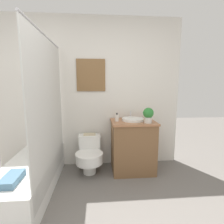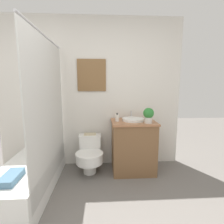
# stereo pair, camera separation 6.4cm
# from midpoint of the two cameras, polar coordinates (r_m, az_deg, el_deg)

# --- Properties ---
(wall_back) EXTENTS (3.08, 0.07, 2.50)m
(wall_back) POSITION_cam_midpoint_polar(r_m,az_deg,el_deg) (3.01, -7.87, 6.09)
(wall_back) COLOR silver
(wall_back) RESTS_ON ground_plane
(shower_area) EXTENTS (0.58, 1.55, 1.98)m
(shower_area) POSITION_cam_midpoint_polar(r_m,az_deg,el_deg) (2.63, -25.37, -17.31)
(shower_area) COLOR white
(shower_area) RESTS_ON ground_plane
(toilet) EXTENTS (0.43, 0.56, 0.57)m
(toilet) POSITION_cam_midpoint_polar(r_m,az_deg,el_deg) (2.91, -8.00, -13.48)
(toilet) COLOR white
(toilet) RESTS_ON ground_plane
(vanity) EXTENTS (0.69, 0.57, 0.83)m
(vanity) POSITION_cam_midpoint_polar(r_m,az_deg,el_deg) (2.90, 6.13, -10.93)
(vanity) COLOR brown
(vanity) RESTS_ON ground_plane
(sink) EXTENTS (0.35, 0.38, 0.13)m
(sink) POSITION_cam_midpoint_polar(r_m,az_deg,el_deg) (2.81, 6.19, -2.41)
(sink) COLOR white
(sink) RESTS_ON vanity
(soap_bottle) EXTENTS (0.06, 0.06, 0.13)m
(soap_bottle) POSITION_cam_midpoint_polar(r_m,az_deg,el_deg) (2.73, 0.94, -1.91)
(soap_bottle) COLOR silver
(soap_bottle) RESTS_ON vanity
(potted_plant) EXTENTS (0.16, 0.16, 0.23)m
(potted_plant) POSITION_cam_midpoint_polar(r_m,az_deg,el_deg) (2.65, 11.09, -0.84)
(potted_plant) COLOR beige
(potted_plant) RESTS_ON vanity
(book_on_tank) EXTENTS (0.20, 0.10, 0.02)m
(book_on_tank) POSITION_cam_midpoint_polar(r_m,az_deg,el_deg) (2.96, -7.96, -7.20)
(book_on_tank) COLOR beige
(book_on_tank) RESTS_ON toilet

